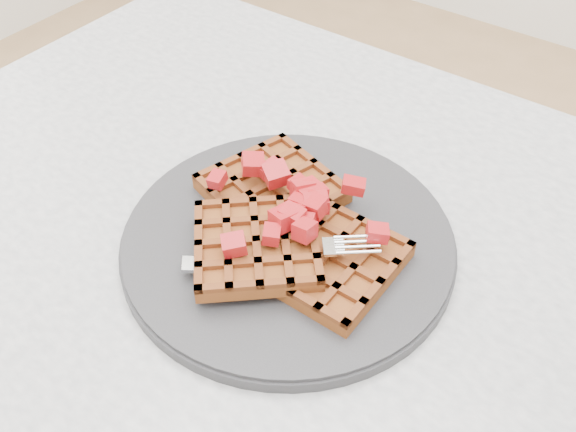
% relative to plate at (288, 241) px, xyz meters
% --- Properties ---
extents(table, '(1.20, 0.80, 0.75)m').
position_rel_plate_xyz_m(table, '(0.12, -0.03, -0.12)').
color(table, '#BCBCBA').
rests_on(table, ground).
extents(plate, '(0.31, 0.31, 0.02)m').
position_rel_plate_xyz_m(plate, '(0.00, 0.00, 0.00)').
color(plate, '#252528').
rests_on(plate, table).
extents(waffles, '(0.22, 0.22, 0.03)m').
position_rel_plate_xyz_m(waffles, '(0.00, -0.00, 0.02)').
color(waffles, brown).
rests_on(waffles, plate).
extents(strawberry_pile, '(0.15, 0.15, 0.02)m').
position_rel_plate_xyz_m(strawberry_pile, '(0.00, -0.00, 0.05)').
color(strawberry_pile, maroon).
rests_on(strawberry_pile, waffles).
extents(fork, '(0.15, 0.13, 0.02)m').
position_rel_plate_xyz_m(fork, '(0.03, -0.03, 0.02)').
color(fork, silver).
rests_on(fork, plate).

